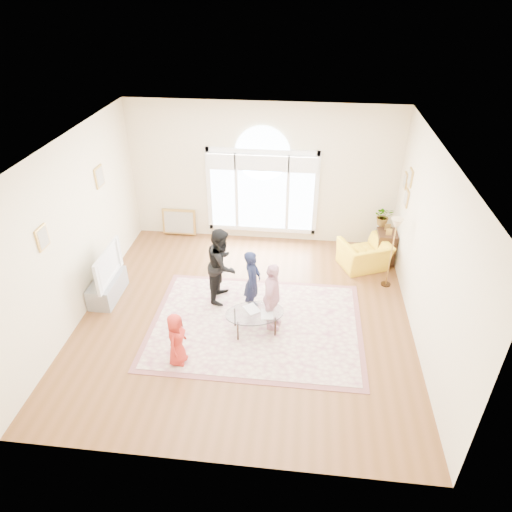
# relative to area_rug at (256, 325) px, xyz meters

# --- Properties ---
(ground) EXTENTS (6.00, 6.00, 0.00)m
(ground) POSITION_rel_area_rug_xyz_m (-0.22, 0.23, -0.01)
(ground) COLOR brown
(ground) RESTS_ON ground
(room_shell) EXTENTS (6.00, 6.00, 6.00)m
(room_shell) POSITION_rel_area_rug_xyz_m (-0.21, 3.06, 1.56)
(room_shell) COLOR beige
(room_shell) RESTS_ON ground
(area_rug) EXTENTS (3.60, 2.60, 0.02)m
(area_rug) POSITION_rel_area_rug_xyz_m (0.00, 0.00, 0.00)
(area_rug) COLOR beige
(area_rug) RESTS_ON ground
(rug_border) EXTENTS (3.80, 2.80, 0.01)m
(rug_border) POSITION_rel_area_rug_xyz_m (0.00, 0.00, -0.00)
(rug_border) COLOR brown
(rug_border) RESTS_ON ground
(tv_console) EXTENTS (0.45, 1.00, 0.42)m
(tv_console) POSITION_rel_area_rug_xyz_m (-2.97, 0.53, 0.20)
(tv_console) COLOR gray
(tv_console) RESTS_ON ground
(television) EXTENTS (0.17, 1.14, 0.65)m
(television) POSITION_rel_area_rug_xyz_m (-2.96, 0.53, 0.74)
(television) COLOR black
(television) RESTS_ON tv_console
(coffee_table) EXTENTS (1.17, 0.92, 0.54)m
(coffee_table) POSITION_rel_area_rug_xyz_m (0.00, -0.16, 0.39)
(coffee_table) COLOR silver
(coffee_table) RESTS_ON ground
(armchair) EXTENTS (1.21, 1.15, 0.62)m
(armchair) POSITION_rel_area_rug_xyz_m (2.08, 2.16, 0.30)
(armchair) COLOR yellow
(armchair) RESTS_ON ground
(side_cabinet) EXTENTS (0.40, 0.50, 0.70)m
(side_cabinet) POSITION_rel_area_rug_xyz_m (2.56, 2.50, 0.34)
(side_cabinet) COLOR black
(side_cabinet) RESTS_ON ground
(floor_lamp) EXTENTS (0.28, 0.28, 1.51)m
(floor_lamp) POSITION_rel_area_rug_xyz_m (2.50, 1.55, 1.27)
(floor_lamp) COLOR black
(floor_lamp) RESTS_ON ground
(plant_pedestal) EXTENTS (0.20, 0.20, 0.70)m
(plant_pedestal) POSITION_rel_area_rug_xyz_m (2.48, 2.83, 0.34)
(plant_pedestal) COLOR white
(plant_pedestal) RESTS_ON ground
(potted_plant) EXTENTS (0.42, 0.37, 0.44)m
(potted_plant) POSITION_rel_area_rug_xyz_m (2.48, 2.83, 0.91)
(potted_plant) COLOR #33722D
(potted_plant) RESTS_ON plant_pedestal
(leaning_picture) EXTENTS (0.80, 0.14, 0.62)m
(leaning_picture) POSITION_rel_area_rug_xyz_m (-2.20, 3.13, -0.01)
(leaning_picture) COLOR tan
(leaning_picture) RESTS_ON ground
(child_red) EXTENTS (0.34, 0.49, 0.94)m
(child_red) POSITION_rel_area_rug_xyz_m (-1.15, -1.05, 0.48)
(child_red) COLOR #B0281F
(child_red) RESTS_ON area_rug
(child_navy) EXTENTS (0.37, 0.50, 1.24)m
(child_navy) POSITION_rel_area_rug_xyz_m (-0.11, 0.45, 0.63)
(child_navy) COLOR #151A33
(child_navy) RESTS_ON area_rug
(child_black) EXTENTS (0.62, 0.77, 1.49)m
(child_black) POSITION_rel_area_rug_xyz_m (-0.72, 0.75, 0.76)
(child_black) COLOR black
(child_black) RESTS_ON area_rug
(child_pink) EXTENTS (0.41, 0.80, 1.31)m
(child_pink) POSITION_rel_area_rug_xyz_m (0.28, -0.02, 0.66)
(child_pink) COLOR #EAABBE
(child_pink) RESTS_ON area_rug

